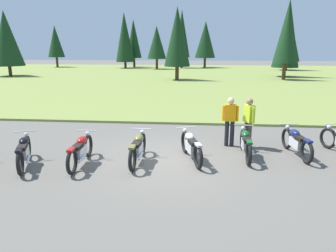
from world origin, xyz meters
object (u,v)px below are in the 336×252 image
(motorcycle_black, at_px, (24,151))
(rider_near_row_end, at_px, (249,120))
(motorcycle_british_green, at_px, (246,143))
(motorcycle_red, at_px, (81,150))
(rider_checking_bike, at_px, (230,119))
(motorcycle_navy, at_px, (296,142))
(motorcycle_silver, at_px, (191,146))
(motorcycle_olive, at_px, (138,148))

(motorcycle_black, xyz_separation_m, rider_near_row_end, (6.56, 2.33, 0.51))
(motorcycle_black, distance_m, motorcycle_british_green, 6.49)
(motorcycle_red, xyz_separation_m, rider_near_row_end, (4.99, 2.11, 0.51))
(rider_checking_bike, bearing_deg, motorcycle_british_green, -69.98)
(motorcycle_british_green, xyz_separation_m, motorcycle_navy, (1.58, 0.29, 0.00))
(motorcycle_black, relative_size, motorcycle_silver, 0.98)
(motorcycle_navy, height_order, rider_near_row_end, rider_near_row_end)
(motorcycle_british_green, bearing_deg, motorcycle_olive, -166.69)
(motorcycle_black, bearing_deg, motorcycle_red, 8.16)
(motorcycle_olive, relative_size, motorcycle_navy, 1.00)
(motorcycle_silver, height_order, motorcycle_navy, same)
(motorcycle_red, bearing_deg, motorcycle_olive, 12.82)
(motorcycle_red, bearing_deg, motorcycle_silver, 12.51)
(motorcycle_navy, bearing_deg, rider_near_row_end, 153.22)
(motorcycle_navy, bearing_deg, motorcycle_red, -167.50)
(motorcycle_british_green, distance_m, rider_checking_bike, 1.25)
(motorcycle_red, xyz_separation_m, motorcycle_british_green, (4.78, 1.12, 0.00))
(motorcycle_black, xyz_separation_m, rider_checking_bike, (5.96, 2.42, 0.51))
(motorcycle_navy, height_order, rider_checking_bike, rider_checking_bike)
(motorcycle_red, height_order, motorcycle_olive, same)
(motorcycle_silver, bearing_deg, rider_near_row_end, 37.19)
(rider_near_row_end, bearing_deg, rider_checking_bike, 171.99)
(rider_checking_bike, bearing_deg, motorcycle_olive, -146.87)
(motorcycle_british_green, relative_size, rider_checking_bike, 1.26)
(motorcycle_navy, relative_size, rider_near_row_end, 1.25)
(motorcycle_red, bearing_deg, rider_near_row_end, 22.89)
(motorcycle_black, height_order, motorcycle_olive, same)
(motorcycle_olive, relative_size, rider_near_row_end, 1.26)
(motorcycle_olive, bearing_deg, motorcycle_red, -167.18)
(motorcycle_red, height_order, rider_near_row_end, rider_near_row_end)
(rider_near_row_end, bearing_deg, motorcycle_red, -157.11)
(motorcycle_olive, distance_m, motorcycle_british_green, 3.28)
(motorcycle_olive, bearing_deg, motorcycle_black, -169.48)
(rider_near_row_end, xyz_separation_m, rider_checking_bike, (-0.60, 0.08, 0.00))
(motorcycle_silver, bearing_deg, rider_checking_bike, 49.82)
(motorcycle_red, distance_m, motorcycle_olive, 1.63)
(motorcycle_silver, height_order, motorcycle_british_green, same)
(motorcycle_british_green, relative_size, rider_near_row_end, 1.26)
(motorcycle_black, bearing_deg, motorcycle_british_green, 11.93)
(motorcycle_black, relative_size, rider_near_row_end, 1.19)
(motorcycle_olive, relative_size, rider_checking_bike, 1.26)
(rider_near_row_end, bearing_deg, motorcycle_british_green, -101.82)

